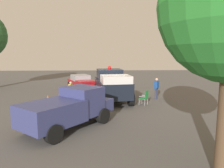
# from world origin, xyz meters

# --- Properties ---
(ground_plane) EXTENTS (60.00, 60.00, 0.00)m
(ground_plane) POSITION_xyz_m (0.00, 0.00, 0.00)
(ground_plane) COLOR #514F4C
(vintage_fire_truck) EXTENTS (6.18, 3.00, 2.59)m
(vintage_fire_truck) POSITION_xyz_m (0.42, -0.17, 1.20)
(vintage_fire_truck) COLOR black
(vintage_fire_truck) RESTS_ON ground
(classic_hot_rod) EXTENTS (4.74, 3.36, 1.46)m
(classic_hot_rod) POSITION_xyz_m (5.29, 2.59, 0.75)
(classic_hot_rod) COLOR black
(classic_hot_rod) RESTS_ON ground
(parked_pickup) EXTENTS (4.85, 4.44, 1.90)m
(parked_pickup) POSITION_xyz_m (-5.61, 2.11, 0.99)
(parked_pickup) COLOR black
(parked_pickup) RESTS_ON ground
(lawn_chair_near_truck) EXTENTS (0.62, 0.62, 1.02)m
(lawn_chair_near_truck) POSITION_xyz_m (1.84, 3.18, 0.59)
(lawn_chair_near_truck) COLOR #B7BABF
(lawn_chair_near_truck) RESTS_ON ground
(lawn_chair_by_car) EXTENTS (0.68, 0.68, 1.02)m
(lawn_chair_by_car) POSITION_xyz_m (7.96, 0.31, 0.59)
(lawn_chair_by_car) COLOR #B7BABF
(lawn_chair_by_car) RESTS_ON ground
(lawn_chair_spare) EXTENTS (0.69, 0.69, 1.02)m
(lawn_chair_spare) POSITION_xyz_m (-1.21, -2.44, 0.59)
(lawn_chair_spare) COLOR #B7BABF
(lawn_chair_spare) RESTS_ON ground
(spectator_seated) EXTENTS (0.51, 0.62, 1.29)m
(spectator_seated) POSITION_xyz_m (1.80, 3.05, 0.70)
(spectator_seated) COLOR #383842
(spectator_seated) RESTS_ON ground
(spectator_standing) EXTENTS (0.56, 0.47, 1.68)m
(spectator_standing) POSITION_xyz_m (0.69, -3.73, 0.96)
(spectator_standing) COLOR #2D334C
(spectator_standing) RESTS_ON ground
(traffic_cone) EXTENTS (0.40, 0.40, 0.64)m
(traffic_cone) POSITION_xyz_m (-0.62, 4.40, 0.31)
(traffic_cone) COLOR orange
(traffic_cone) RESTS_ON ground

